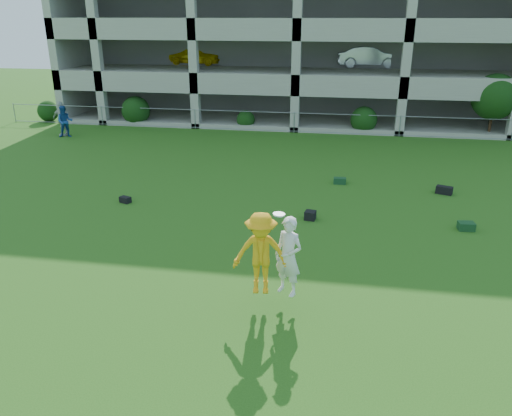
% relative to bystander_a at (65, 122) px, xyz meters
% --- Properties ---
extents(ground, '(100.00, 100.00, 0.00)m').
position_rel_bystander_a_xyz_m(ground, '(12.57, -15.68, -0.88)').
color(ground, '#235114').
rests_on(ground, ground).
extents(bystander_a, '(1.05, 0.94, 1.76)m').
position_rel_bystander_a_xyz_m(bystander_a, '(0.00, 0.00, 0.00)').
color(bystander_a, '#1E478B').
rests_on(bystander_a, ground).
extents(bystander_b, '(1.19, 0.62, 1.94)m').
position_rel_bystander_a_xyz_m(bystander_b, '(-0.37, 0.33, 0.09)').
color(bystander_b, silver).
rests_on(bystander_b, ground).
extents(bag_black_b, '(0.46, 0.38, 0.22)m').
position_rel_bystander_a_xyz_m(bag_black_b, '(7.60, -9.40, -0.77)').
color(bag_black_b, black).
rests_on(bag_black_b, ground).
extents(bag_green_c, '(0.54, 0.41, 0.26)m').
position_rel_bystander_a_xyz_m(bag_green_c, '(19.47, -9.90, -0.75)').
color(bag_green_c, '#153A22').
rests_on(bag_green_c, ground).
extents(crate_d, '(0.40, 0.40, 0.30)m').
position_rel_bystander_a_xyz_m(crate_d, '(14.45, -9.88, -0.73)').
color(crate_d, black).
rests_on(crate_d, ground).
extents(bag_black_e, '(0.67, 0.50, 0.30)m').
position_rel_bystander_a_xyz_m(bag_black_e, '(19.38, -6.40, -0.73)').
color(bag_black_e, black).
rests_on(bag_black_e, ground).
extents(bag_green_g, '(0.51, 0.31, 0.25)m').
position_rel_bystander_a_xyz_m(bag_green_g, '(15.38, -5.83, -0.76)').
color(bag_green_g, '#163D24').
rests_on(bag_green_g, ground).
extents(frisbee_contest, '(1.73, 0.93, 2.11)m').
position_rel_bystander_a_xyz_m(frisbee_contest, '(13.81, -15.42, 0.48)').
color(frisbee_contest, '#F9A816').
rests_on(frisbee_contest, ground).
extents(parking_garage, '(30.00, 14.00, 12.00)m').
position_rel_bystander_a_xyz_m(parking_garage, '(12.57, 12.02, 5.13)').
color(parking_garage, '#9E998C').
rests_on(parking_garage, ground).
extents(fence, '(36.06, 0.06, 1.20)m').
position_rel_bystander_a_xyz_m(fence, '(12.57, 3.32, -0.27)').
color(fence, gray).
rests_on(fence, ground).
extents(shrub_row, '(34.38, 2.52, 3.50)m').
position_rel_bystander_a_xyz_m(shrub_row, '(17.17, 4.02, 0.63)').
color(shrub_row, '#163D11').
rests_on(shrub_row, ground).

